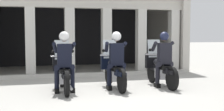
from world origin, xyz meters
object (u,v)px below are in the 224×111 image
object	(u,v)px
police_officer_left	(64,57)
police_officer_center	(116,55)
motorcycle_left	(64,72)
police_officer_right	(164,54)
motorcycle_center	(114,70)
motorcycle_right	(160,69)

from	to	relation	value
police_officer_left	police_officer_center	size ratio (longest dim) A/B	1.00
motorcycle_left	police_officer_center	distance (m)	1.49
police_officer_right	motorcycle_left	bearing A→B (deg)	171.66
motorcycle_center	motorcycle_right	distance (m)	1.41
motorcycle_left	police_officer_left	xyz separation A→B (m)	(-0.00, -0.28, 0.44)
police_officer_center	police_officer_right	world-z (taller)	same
motorcycle_left	police_officer_right	size ratio (longest dim) A/B	1.29
police_officer_left	police_officer_right	xyz separation A→B (m)	(2.82, 0.08, 0.00)
police_officer_left	police_officer_right	distance (m)	2.82
motorcycle_center	police_officer_left	bearing A→B (deg)	-171.85
police_officer_left	motorcycle_right	bearing A→B (deg)	8.12
motorcycle_right	police_officer_right	world-z (taller)	police_officer_right
police_officer_center	motorcycle_right	distance (m)	1.50
police_officer_center	police_officer_right	distance (m)	1.41
police_officer_center	motorcycle_center	bearing A→B (deg)	83.61
motorcycle_left	motorcycle_right	world-z (taller)	same
police_officer_left	police_officer_center	distance (m)	1.41
police_officer_left	motorcycle_right	distance (m)	2.87
police_officer_left	police_officer_right	size ratio (longest dim) A/B	1.00
motorcycle_center	police_officer_center	size ratio (longest dim) A/B	1.29
police_officer_right	police_officer_center	bearing A→B (deg)	176.05
motorcycle_right	police_officer_right	xyz separation A→B (m)	(-0.00, -0.28, 0.44)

